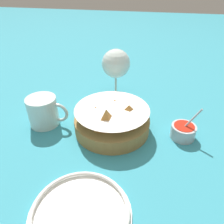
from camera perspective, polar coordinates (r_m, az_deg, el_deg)
ground_plane at (r=0.64m, az=2.81°, el=-3.77°), size 4.00×4.00×0.00m
food_basket at (r=0.60m, az=0.04°, el=-2.12°), size 0.21×0.21×0.10m
sauce_cup at (r=0.61m, az=18.11°, el=-4.71°), size 0.07×0.07×0.10m
wine_glass at (r=0.73m, az=1.04°, el=12.21°), size 0.09×0.09×0.17m
beer_mug at (r=0.65m, az=-17.43°, el=-0.05°), size 0.12×0.08×0.09m
side_plate at (r=0.45m, az=-8.32°, el=-24.51°), size 0.19×0.19×0.01m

